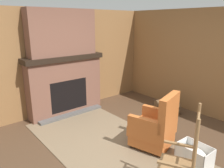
% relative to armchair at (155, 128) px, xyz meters
% --- Properties ---
extents(ground_plane, '(14.00, 14.00, 0.00)m').
position_rel_armchair_xyz_m(ground_plane, '(-0.12, -0.44, -0.36)').
color(ground_plane, '#4C3523').
extents(wood_panel_wall_left, '(0.06, 5.41, 2.40)m').
position_rel_armchair_xyz_m(wood_panel_wall_left, '(-2.56, -0.44, 0.84)').
color(wood_panel_wall_left, olive).
rests_on(wood_panel_wall_left, ground).
extents(wood_panel_wall_back, '(5.41, 0.09, 2.40)m').
position_rel_armchair_xyz_m(wood_panel_wall_back, '(-0.09, 1.99, 0.85)').
color(wood_panel_wall_back, olive).
rests_on(wood_panel_wall_back, ground).
extents(fireplace_hearth, '(0.58, 1.85, 1.38)m').
position_rel_armchair_xyz_m(fireplace_hearth, '(-2.33, -0.44, 0.32)').
color(fireplace_hearth, brown).
rests_on(fireplace_hearth, ground).
extents(chimney_breast, '(0.33, 1.54, 1.00)m').
position_rel_armchair_xyz_m(chimney_breast, '(-2.34, -0.44, 1.52)').
color(chimney_breast, brown).
rests_on(chimney_breast, fireplace_hearth).
extents(area_rug, '(3.41, 1.78, 0.01)m').
position_rel_armchair_xyz_m(area_rug, '(-0.54, -0.57, -0.35)').
color(area_rug, '#7A664C').
rests_on(area_rug, ground).
extents(armchair, '(0.81, 0.78, 0.99)m').
position_rel_armchair_xyz_m(armchair, '(0.00, 0.00, 0.00)').
color(armchair, '#C6662D').
rests_on(armchair, ground).
extents(firewood_stack, '(0.57, 0.51, 0.30)m').
position_rel_armchair_xyz_m(firewood_stack, '(-0.76, 1.37, -0.21)').
color(firewood_stack, brown).
rests_on(firewood_stack, ground).
extents(laundry_basket, '(0.50, 0.34, 0.32)m').
position_rel_armchair_xyz_m(laundry_basket, '(0.71, 0.08, -0.20)').
color(laundry_basket, white).
rests_on(laundry_basket, ground).
extents(oil_lamp_vase, '(0.10, 0.10, 0.22)m').
position_rel_armchair_xyz_m(oil_lamp_vase, '(-2.38, -0.76, 1.10)').
color(oil_lamp_vase, '#99B29E').
rests_on(oil_lamp_vase, fireplace_hearth).
extents(storage_case, '(0.16, 0.23, 0.12)m').
position_rel_armchair_xyz_m(storage_case, '(-2.38, 0.04, 1.08)').
color(storage_case, black).
rests_on(storage_case, fireplace_hearth).
extents(decorative_plate_on_mantel, '(0.07, 0.27, 0.27)m').
position_rel_armchair_xyz_m(decorative_plate_on_mantel, '(-2.40, -0.45, 1.15)').
color(decorative_plate_on_mantel, '#336093').
rests_on(decorative_plate_on_mantel, fireplace_hearth).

